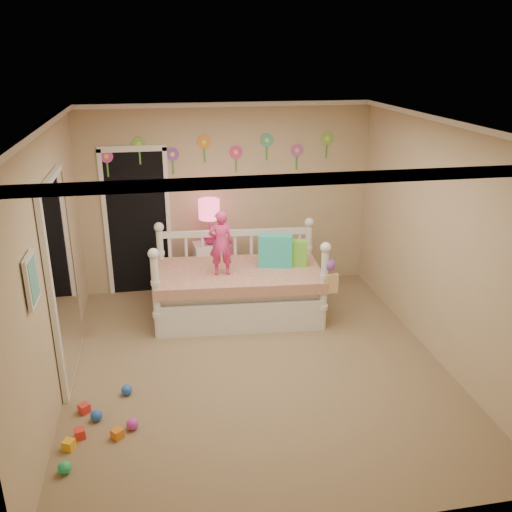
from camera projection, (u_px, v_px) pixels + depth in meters
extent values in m
cube|color=#7F684C|center=(257.00, 365.00, 6.02)|extent=(4.00, 4.50, 0.01)
cube|color=white|center=(257.00, 123.00, 5.10)|extent=(4.00, 4.50, 0.01)
cube|color=tan|center=(228.00, 198.00, 7.63)|extent=(4.00, 0.01, 2.60)
cube|color=tan|center=(51.00, 267.00, 5.22)|extent=(0.01, 4.50, 2.60)
cube|color=tan|center=(440.00, 242.00, 5.90)|extent=(0.01, 4.50, 2.60)
cube|color=#27C4BC|center=(275.00, 251.00, 6.96)|extent=(0.44, 0.24, 0.42)
cube|color=#73CB3E|center=(293.00, 253.00, 7.01)|extent=(0.38, 0.23, 0.34)
imported|color=#F23787|center=(221.00, 243.00, 6.64)|extent=(0.30, 0.20, 0.81)
cube|color=white|center=(211.00, 269.00, 7.65)|extent=(0.48, 0.39, 0.75)
sphere|color=#E41E78|center=(210.00, 238.00, 7.48)|extent=(0.17, 0.17, 0.17)
cylinder|color=#E41E78|center=(210.00, 225.00, 7.42)|extent=(0.03, 0.03, 0.36)
cylinder|color=#FF4C75|center=(209.00, 209.00, 7.34)|extent=(0.28, 0.28, 0.27)
cube|color=black|center=(137.00, 222.00, 7.50)|extent=(0.90, 0.04, 2.07)
cube|color=white|center=(63.00, 279.00, 5.60)|extent=(0.07, 1.30, 2.10)
cube|color=white|center=(31.00, 280.00, 4.31)|extent=(0.05, 0.34, 0.42)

